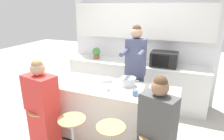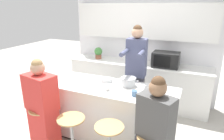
# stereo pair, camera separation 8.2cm
# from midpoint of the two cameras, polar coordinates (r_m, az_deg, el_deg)

# --- Properties ---
(ground_plane) EXTENTS (16.00, 16.00, 0.00)m
(ground_plane) POSITION_cam_midpoint_polar(r_m,az_deg,el_deg) (3.60, -1.18, -18.69)
(ground_plane) COLOR #B2ADA3
(wall_back) EXTENTS (3.34, 0.22, 2.70)m
(wall_back) POSITION_cam_midpoint_polar(r_m,az_deg,el_deg) (4.60, 7.56, 10.23)
(wall_back) COLOR white
(wall_back) RESTS_ON ground_plane
(back_counter) EXTENTS (3.10, 0.62, 0.94)m
(back_counter) POSITION_cam_midpoint_polar(r_m,az_deg,el_deg) (4.59, 6.06, -3.58)
(back_counter) COLOR white
(back_counter) RESTS_ON ground_plane
(kitchen_island) EXTENTS (2.09, 0.76, 0.94)m
(kitchen_island) POSITION_cam_midpoint_polar(r_m,az_deg,el_deg) (3.34, -1.23, -12.13)
(kitchen_island) COLOR black
(kitchen_island) RESTS_ON ground_plane
(bar_stool_leftmost) EXTENTS (0.38, 0.38, 0.69)m
(bar_stool_leftmost) POSITION_cam_midpoint_polar(r_m,az_deg,el_deg) (3.34, -19.62, -15.14)
(bar_stool_leftmost) COLOR tan
(bar_stool_leftmost) RESTS_ON ground_plane
(bar_stool_center_left) EXTENTS (0.38, 0.38, 0.69)m
(bar_stool_center_left) POSITION_cam_midpoint_polar(r_m,az_deg,el_deg) (3.01, -11.85, -18.46)
(bar_stool_center_left) COLOR tan
(bar_stool_center_left) RESTS_ON ground_plane
(person_cooking) EXTENTS (0.38, 0.61, 1.85)m
(person_cooking) POSITION_cam_midpoint_polar(r_m,az_deg,el_deg) (3.58, 5.93, -1.91)
(person_cooking) COLOR #383842
(person_cooking) RESTS_ON ground_plane
(person_wrapped_blanket) EXTENTS (0.52, 0.37, 1.46)m
(person_wrapped_blanket) POSITION_cam_midpoint_polar(r_m,az_deg,el_deg) (3.18, -19.97, -10.64)
(person_wrapped_blanket) COLOR red
(person_wrapped_blanket) RESTS_ON ground_plane
(person_seated_near) EXTENTS (0.46, 0.37, 1.44)m
(person_seated_near) POSITION_cam_midpoint_polar(r_m,az_deg,el_deg) (2.52, 11.51, -18.57)
(person_seated_near) COLOR #333338
(person_seated_near) RESTS_ON ground_plane
(cooking_pot) EXTENTS (0.33, 0.24, 0.14)m
(cooking_pot) POSITION_cam_midpoint_polar(r_m,az_deg,el_deg) (3.15, 3.96, -3.33)
(cooking_pot) COLOR #B7BABC
(cooking_pot) RESTS_ON kitchen_island
(fruit_bowl) EXTENTS (0.19, 0.19, 0.06)m
(fruit_bowl) POSITION_cam_midpoint_polar(r_m,az_deg,el_deg) (3.31, -2.33, -2.93)
(fruit_bowl) COLOR #B7BABC
(fruit_bowl) RESTS_ON kitchen_island
(coffee_cup_near) EXTENTS (0.11, 0.08, 0.08)m
(coffee_cup_near) POSITION_cam_midpoint_polar(r_m,az_deg,el_deg) (2.83, 5.79, -6.55)
(coffee_cup_near) COLOR #4C7099
(coffee_cup_near) RESTS_ON kitchen_island
(coffee_cup_far) EXTENTS (0.11, 0.08, 0.09)m
(coffee_cup_far) POSITION_cam_midpoint_polar(r_m,az_deg,el_deg) (2.98, -2.02, -4.99)
(coffee_cup_far) COLOR white
(coffee_cup_far) RESTS_ON kitchen_island
(microwave) EXTENTS (0.53, 0.38, 0.31)m
(microwave) POSITION_cam_midpoint_polar(r_m,az_deg,el_deg) (4.25, 14.10, 3.01)
(microwave) COLOR black
(microwave) RESTS_ON back_counter
(potted_plant) EXTENTS (0.19, 0.19, 0.27)m
(potted_plant) POSITION_cam_midpoint_polar(r_m,az_deg,el_deg) (4.75, -4.98, 4.96)
(potted_plant) COLOR #93563D
(potted_plant) RESTS_ON back_counter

